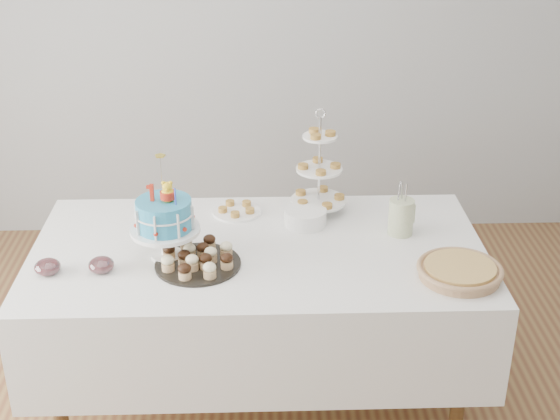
{
  "coord_description": "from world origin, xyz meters",
  "views": [
    {
      "loc": [
        -0.0,
        -2.6,
        2.36
      ],
      "look_at": [
        0.09,
        0.3,
        0.95
      ],
      "focal_mm": 50.0,
      "sensor_mm": 36.0,
      "label": 1
    }
  ],
  "objects_px": {
    "pastry_plate": "(237,210)",
    "utensil_pitcher": "(401,216)",
    "table": "(259,293)",
    "jam_bowl_b": "(101,265)",
    "cupcake_tray": "(198,257)",
    "plate_stack": "(305,217)",
    "birthday_cake": "(165,231)",
    "jam_bowl_a": "(48,267)",
    "tiered_stand": "(319,170)",
    "pie": "(460,271)"
  },
  "relations": [
    {
      "from": "pastry_plate",
      "to": "utensil_pitcher",
      "type": "distance_m",
      "value": 0.76
    },
    {
      "from": "table",
      "to": "pastry_plate",
      "type": "bearing_deg",
      "value": 105.65
    },
    {
      "from": "jam_bowl_b",
      "to": "utensil_pitcher",
      "type": "relative_size",
      "value": 0.42
    },
    {
      "from": "cupcake_tray",
      "to": "pastry_plate",
      "type": "relative_size",
      "value": 1.54
    },
    {
      "from": "cupcake_tray",
      "to": "plate_stack",
      "type": "relative_size",
      "value": 1.85
    },
    {
      "from": "birthday_cake",
      "to": "jam_bowl_b",
      "type": "xyz_separation_m",
      "value": [
        -0.25,
        -0.11,
        -0.09
      ]
    },
    {
      "from": "plate_stack",
      "to": "utensil_pitcher",
      "type": "xyz_separation_m",
      "value": [
        0.41,
        -0.1,
        0.05
      ]
    },
    {
      "from": "plate_stack",
      "to": "jam_bowl_b",
      "type": "height_order",
      "value": "plate_stack"
    },
    {
      "from": "cupcake_tray",
      "to": "jam_bowl_a",
      "type": "xyz_separation_m",
      "value": [
        -0.59,
        -0.04,
        -0.01
      ]
    },
    {
      "from": "pastry_plate",
      "to": "tiered_stand",
      "type": "bearing_deg",
      "value": 0.53
    },
    {
      "from": "birthday_cake",
      "to": "jam_bowl_b",
      "type": "distance_m",
      "value": 0.29
    },
    {
      "from": "table",
      "to": "plate_stack",
      "type": "distance_m",
      "value": 0.4
    },
    {
      "from": "jam_bowl_a",
      "to": "jam_bowl_b",
      "type": "height_order",
      "value": "same"
    },
    {
      "from": "jam_bowl_b",
      "to": "pie",
      "type": "bearing_deg",
      "value": -3.76
    },
    {
      "from": "table",
      "to": "utensil_pitcher",
      "type": "relative_size",
      "value": 7.84
    },
    {
      "from": "pie",
      "to": "jam_bowl_a",
      "type": "distance_m",
      "value": 1.63
    },
    {
      "from": "cupcake_tray",
      "to": "pie",
      "type": "height_order",
      "value": "cupcake_tray"
    },
    {
      "from": "cupcake_tray",
      "to": "jam_bowl_b",
      "type": "distance_m",
      "value": 0.38
    },
    {
      "from": "plate_stack",
      "to": "pastry_plate",
      "type": "relative_size",
      "value": 0.83
    },
    {
      "from": "birthday_cake",
      "to": "pastry_plate",
      "type": "relative_size",
      "value": 1.94
    },
    {
      "from": "table",
      "to": "birthday_cake",
      "type": "height_order",
      "value": "birthday_cake"
    },
    {
      "from": "utensil_pitcher",
      "to": "plate_stack",
      "type": "bearing_deg",
      "value": 163.51
    },
    {
      "from": "pie",
      "to": "cupcake_tray",
      "type": "bearing_deg",
      "value": 172.97
    },
    {
      "from": "birthday_cake",
      "to": "utensil_pitcher",
      "type": "relative_size",
      "value": 1.8
    },
    {
      "from": "plate_stack",
      "to": "jam_bowl_a",
      "type": "bearing_deg",
      "value": -159.25
    },
    {
      "from": "pie",
      "to": "plate_stack",
      "type": "xyz_separation_m",
      "value": [
        -0.58,
        0.48,
        0.01
      ]
    },
    {
      "from": "birthday_cake",
      "to": "tiered_stand",
      "type": "distance_m",
      "value": 0.78
    },
    {
      "from": "pastry_plate",
      "to": "jam_bowl_a",
      "type": "distance_m",
      "value": 0.91
    },
    {
      "from": "pie",
      "to": "utensil_pitcher",
      "type": "distance_m",
      "value": 0.42
    },
    {
      "from": "birthday_cake",
      "to": "pie",
      "type": "bearing_deg",
      "value": 1.78
    },
    {
      "from": "utensil_pitcher",
      "to": "birthday_cake",
      "type": "bearing_deg",
      "value": -172.68
    },
    {
      "from": "table",
      "to": "plate_stack",
      "type": "relative_size",
      "value": 10.13
    },
    {
      "from": "jam_bowl_b",
      "to": "pastry_plate",
      "type": "bearing_deg",
      "value": 44.31
    },
    {
      "from": "table",
      "to": "jam_bowl_a",
      "type": "height_order",
      "value": "jam_bowl_a"
    },
    {
      "from": "birthday_cake",
      "to": "pie",
      "type": "distance_m",
      "value": 1.19
    },
    {
      "from": "utensil_pitcher",
      "to": "tiered_stand",
      "type": "bearing_deg",
      "value": 142.71
    },
    {
      "from": "tiered_stand",
      "to": "jam_bowl_a",
      "type": "xyz_separation_m",
      "value": [
        -1.12,
        -0.53,
        -0.18
      ]
    },
    {
      "from": "table",
      "to": "cupcake_tray",
      "type": "relative_size",
      "value": 5.47
    },
    {
      "from": "pie",
      "to": "tiered_stand",
      "type": "height_order",
      "value": "tiered_stand"
    },
    {
      "from": "utensil_pitcher",
      "to": "jam_bowl_a",
      "type": "bearing_deg",
      "value": -171.27
    },
    {
      "from": "table",
      "to": "cupcake_tray",
      "type": "xyz_separation_m",
      "value": [
        -0.25,
        -0.14,
        0.27
      ]
    },
    {
      "from": "birthday_cake",
      "to": "pastry_plate",
      "type": "height_order",
      "value": "birthday_cake"
    },
    {
      "from": "birthday_cake",
      "to": "plate_stack",
      "type": "distance_m",
      "value": 0.66
    },
    {
      "from": "utensil_pitcher",
      "to": "jam_bowl_b",
      "type": "bearing_deg",
      "value": -169.82
    },
    {
      "from": "cupcake_tray",
      "to": "tiered_stand",
      "type": "bearing_deg",
      "value": 42.8
    },
    {
      "from": "cupcake_tray",
      "to": "tiered_stand",
      "type": "relative_size",
      "value": 0.7
    },
    {
      "from": "jam_bowl_b",
      "to": "plate_stack",
      "type": "bearing_deg",
      "value": 24.81
    },
    {
      "from": "table",
      "to": "pastry_plate",
      "type": "relative_size",
      "value": 8.45
    },
    {
      "from": "plate_stack",
      "to": "utensil_pitcher",
      "type": "height_order",
      "value": "utensil_pitcher"
    },
    {
      "from": "tiered_stand",
      "to": "plate_stack",
      "type": "height_order",
      "value": "tiered_stand"
    }
  ]
}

